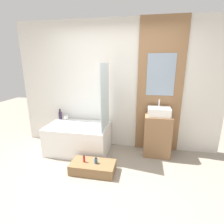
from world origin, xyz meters
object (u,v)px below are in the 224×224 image
at_px(sink, 159,112).
at_px(vase_tall_dark, 60,115).
at_px(vase_round_light, 66,117).
at_px(bottle_soap_secondary, 96,161).
at_px(bathtub, 79,138).
at_px(bottle_soap_primary, 84,159).
at_px(wooden_step_bench, 93,167).

distance_m(sink, vase_tall_dark, 2.12).
bearing_deg(vase_round_light, vase_tall_dark, 172.74).
xyz_separation_m(vase_tall_dark, bottle_soap_secondary, (1.08, -0.96, -0.44)).
distance_m(bathtub, bottle_soap_secondary, 0.86).
xyz_separation_m(sink, vase_round_light, (-1.96, 0.12, -0.27)).
xyz_separation_m(sink, bottle_soap_primary, (-1.23, -0.82, -0.66)).
bearing_deg(bottle_soap_primary, bottle_soap_secondary, 0.00).
bearing_deg(bathtub, sink, 6.02).
distance_m(vase_tall_dark, bottle_soap_primary, 1.37).
bearing_deg(bottle_soap_secondary, bathtub, 130.15).
bearing_deg(vase_tall_dark, sink, -3.87).
xyz_separation_m(wooden_step_bench, bottle_soap_secondary, (0.06, 0.00, 0.13)).
bearing_deg(wooden_step_bench, bottle_soap_secondary, 0.00).
bearing_deg(bottle_soap_primary, wooden_step_bench, 0.00).
xyz_separation_m(bathtub, bottle_soap_primary, (0.35, -0.66, -0.06)).
relative_size(bathtub, sink, 2.94).
distance_m(sink, bottle_soap_primary, 1.62).
xyz_separation_m(vase_tall_dark, vase_round_light, (0.14, -0.02, -0.04)).
relative_size(sink, vase_tall_dark, 1.79).
xyz_separation_m(bathtub, wooden_step_bench, (0.50, -0.66, -0.20)).
distance_m(wooden_step_bench, sink, 1.58).
bearing_deg(sink, bottle_soap_secondary, -141.22).
bearing_deg(wooden_step_bench, bottle_soap_primary, 180.00).
relative_size(bathtub, vase_round_light, 11.65).
bearing_deg(bottle_soap_secondary, bottle_soap_primary, -180.00).
height_order(bathtub, vase_round_light, vase_round_light).
relative_size(vase_tall_dark, bottle_soap_primary, 1.85).
bearing_deg(bottle_soap_primary, vase_round_light, 127.84).
xyz_separation_m(bathtub, vase_round_light, (-0.39, 0.29, 0.33)).
distance_m(bathtub, bottle_soap_primary, 0.74).
bearing_deg(bathtub, wooden_step_bench, -52.81).
distance_m(vase_round_light, bottle_soap_primary, 1.26).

